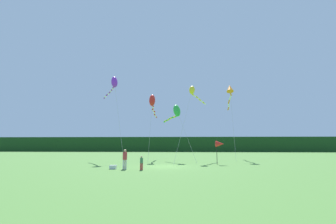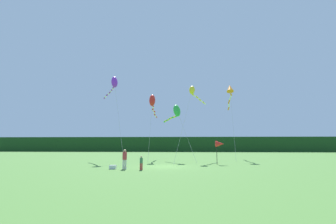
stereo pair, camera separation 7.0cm
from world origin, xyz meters
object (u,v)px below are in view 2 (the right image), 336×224
at_px(person_child, 141,162).
at_px(kite_yellow, 193,92).
at_px(banner_flag_pole, 220,144).
at_px(kite_orange, 230,91).
at_px(cooler_box, 113,167).
at_px(person_adult, 125,158).
at_px(kite_green, 176,111).
at_px(kite_purple, 114,84).
at_px(kite_red, 152,102).

distance_m(person_child, kite_yellow, 14.70).
distance_m(banner_flag_pole, kite_yellow, 8.99).
bearing_deg(kite_orange, cooler_box, -134.73).
bearing_deg(person_adult, kite_green, 66.24).
height_order(cooler_box, kite_purple, kite_purple).
bearing_deg(kite_orange, kite_red, -169.18).
xyz_separation_m(cooler_box, kite_red, (1.99, 11.26, 7.90)).
height_order(person_child, kite_orange, kite_orange).
relative_size(cooler_box, kite_yellow, 0.06).
bearing_deg(cooler_box, kite_green, 61.27).
distance_m(person_adult, kite_purple, 14.36).
xyz_separation_m(kite_purple, kite_orange, (16.55, 3.54, -0.37)).
bearing_deg(banner_flag_pole, person_adult, -150.01).
height_order(kite_green, kite_orange, kite_orange).
bearing_deg(cooler_box, person_adult, -1.38).
height_order(banner_flag_pole, kite_green, kite_green).
bearing_deg(cooler_box, banner_flag_pole, 27.28).
xyz_separation_m(cooler_box, banner_flag_pole, (10.23, 5.27, 2.01)).
height_order(person_adult, kite_red, kite_red).
bearing_deg(banner_flag_pole, kite_green, 136.88).
height_order(person_child, kite_yellow, kite_yellow).
bearing_deg(kite_purple, kite_red, 14.68).
distance_m(banner_flag_pole, kite_orange, 11.73).
bearing_deg(person_adult, cooler_box, 178.62).
relative_size(kite_purple, kite_red, 1.25).
distance_m(banner_flag_pole, kite_green, 7.92).
bearing_deg(kite_purple, kite_orange, 12.06).
xyz_separation_m(kite_green, kite_red, (-3.39, 1.44, 1.57)).
distance_m(person_adult, cooler_box, 1.31).
xyz_separation_m(person_adult, kite_red, (0.95, 11.29, 7.11)).
bearing_deg(person_adult, kite_purple, 113.48).
distance_m(cooler_box, banner_flag_pole, 11.68).
xyz_separation_m(kite_yellow, kite_orange, (5.59, 3.16, 0.83)).
bearing_deg(kite_orange, kite_green, -155.51).
distance_m(person_adult, kite_red, 13.37).
height_order(banner_flag_pole, kite_orange, kite_orange).
bearing_deg(kite_red, kite_green, -23.11).
xyz_separation_m(banner_flag_pole, kite_green, (-4.85, 4.54, 4.32)).
bearing_deg(kite_yellow, banner_flag_pole, -63.18).
height_order(kite_green, kite_red, kite_red).
bearing_deg(cooler_box, kite_purple, 108.24).
distance_m(kite_yellow, kite_green, 3.61).
relative_size(kite_green, kite_red, 0.82).
bearing_deg(person_child, kite_purple, 119.43).
bearing_deg(person_adult, kite_yellow, 57.09).
relative_size(person_adult, person_child, 1.46).
bearing_deg(kite_green, kite_yellow, 10.90).
xyz_separation_m(person_adult, kite_orange, (12.25, 13.45, 9.09)).
relative_size(person_adult, kite_orange, 0.16).
distance_m(kite_purple, kite_red, 5.91).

